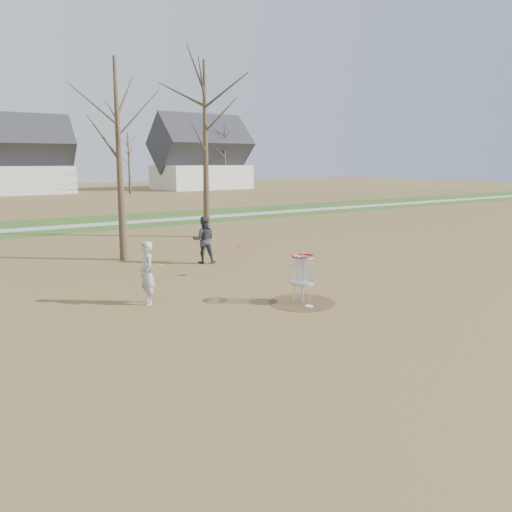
# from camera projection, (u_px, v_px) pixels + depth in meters

# --- Properties ---
(ground) EXTENTS (160.00, 160.00, 0.00)m
(ground) POSITION_uv_depth(u_px,v_px,m) (302.00, 303.00, 13.47)
(ground) COLOR brown
(ground) RESTS_ON ground
(green_band) EXTENTS (160.00, 8.00, 0.01)m
(green_band) POSITION_uv_depth(u_px,v_px,m) (88.00, 223.00, 30.66)
(green_band) COLOR #2D5119
(green_band) RESTS_ON ground
(footpath) EXTENTS (160.00, 1.50, 0.01)m
(footpath) POSITION_uv_depth(u_px,v_px,m) (92.00, 225.00, 29.84)
(footpath) COLOR #9E9E99
(footpath) RESTS_ON green_band
(dirt_circle) EXTENTS (1.80, 1.80, 0.01)m
(dirt_circle) POSITION_uv_depth(u_px,v_px,m) (302.00, 302.00, 13.47)
(dirt_circle) COLOR #47331E
(dirt_circle) RESTS_ON ground
(player_standing) EXTENTS (0.45, 0.65, 1.69)m
(player_standing) POSITION_uv_depth(u_px,v_px,m) (147.00, 273.00, 13.20)
(player_standing) COLOR #A7A7A7
(player_standing) RESTS_ON ground
(player_throwing) EXTENTS (1.06, 0.96, 1.76)m
(player_throwing) POSITION_uv_depth(u_px,v_px,m) (204.00, 240.00, 18.57)
(player_throwing) COLOR #333237
(player_throwing) RESTS_ON ground
(disc_grounded) EXTENTS (0.22, 0.22, 0.02)m
(disc_grounded) POSITION_uv_depth(u_px,v_px,m) (309.00, 306.00, 13.09)
(disc_grounded) COLOR white
(disc_grounded) RESTS_ON dirt_circle
(discs_in_play) EXTENTS (3.70, 1.90, 0.08)m
(discs_in_play) POSITION_uv_depth(u_px,v_px,m) (206.00, 254.00, 14.79)
(discs_in_play) COLOR #FF280D
(discs_in_play) RESTS_ON ground
(disc_golf_basket) EXTENTS (0.64, 0.64, 1.35)m
(disc_golf_basket) POSITION_uv_depth(u_px,v_px,m) (303.00, 270.00, 13.30)
(disc_golf_basket) COLOR #9EA3AD
(disc_golf_basket) RESTS_ON ground
(bare_trees) EXTENTS (52.62, 44.98, 9.00)m
(bare_trees) POSITION_uv_depth(u_px,v_px,m) (57.00, 142.00, 42.73)
(bare_trees) COLOR #382B1E
(bare_trees) RESTS_ON ground
(houses_row) EXTENTS (56.51, 10.01, 7.26)m
(houses_row) POSITION_uv_depth(u_px,v_px,m) (49.00, 163.00, 58.17)
(houses_row) COLOR silver
(houses_row) RESTS_ON ground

